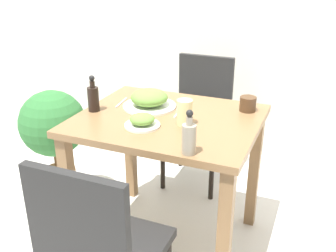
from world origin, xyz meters
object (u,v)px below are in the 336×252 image
(juice_glass, at_px, (184,112))
(sauce_bottle, at_px, (93,97))
(food_plate, at_px, (149,99))
(chair_near, at_px, (99,248))
(chair_far, at_px, (200,113))
(condiment_bottle, at_px, (189,137))
(drink_cup, at_px, (248,104))
(potted_plant_left, at_px, (54,133))
(side_plate, at_px, (142,121))

(juice_glass, height_order, sauce_bottle, sauce_bottle)
(food_plate, distance_m, juice_glass, 0.31)
(juice_glass, xyz_separation_m, sauce_bottle, (-0.52, -0.01, 0.01))
(chair_near, relative_size, chair_far, 1.00)
(juice_glass, distance_m, condiment_bottle, 0.31)
(chair_near, relative_size, condiment_bottle, 4.60)
(condiment_bottle, bearing_deg, chair_near, -118.83)
(drink_cup, bearing_deg, juice_glass, -129.10)
(chair_far, relative_size, potted_plant_left, 1.14)
(drink_cup, xyz_separation_m, juice_glass, (-0.25, -0.31, 0.02))
(sauce_bottle, distance_m, potted_plant_left, 0.54)
(food_plate, bearing_deg, sauce_bottle, -146.68)
(food_plate, xyz_separation_m, side_plate, (0.08, -0.26, -0.02))
(chair_far, bearing_deg, potted_plant_left, -136.89)
(side_plate, xyz_separation_m, condiment_bottle, (0.31, -0.18, 0.05))
(chair_far, xyz_separation_m, side_plate, (-0.00, -0.92, 0.29))
(side_plate, height_order, sauce_bottle, sauce_bottle)
(chair_far, distance_m, sauce_bottle, 0.95)
(drink_cup, xyz_separation_m, potted_plant_left, (-1.17, -0.18, -0.30))
(chair_far, height_order, drink_cup, chair_far)
(chair_far, bearing_deg, drink_cup, -49.95)
(food_plate, relative_size, potted_plant_left, 0.37)
(chair_near, xyz_separation_m, juice_glass, (0.09, 0.68, 0.33))
(chair_near, bearing_deg, side_plate, -81.28)
(sauce_bottle, bearing_deg, potted_plant_left, 161.69)
(drink_cup, bearing_deg, chair_far, 130.05)
(chair_near, height_order, side_plate, chair_near)
(food_plate, xyz_separation_m, drink_cup, (0.51, 0.15, -0.01))
(side_plate, distance_m, sauce_bottle, 0.35)
(food_plate, relative_size, juice_glass, 2.30)
(side_plate, bearing_deg, sauce_bottle, 164.59)
(side_plate, bearing_deg, drink_cup, 43.50)
(chair_far, relative_size, juice_glass, 7.11)
(potted_plant_left, bearing_deg, food_plate, 2.73)
(chair_near, bearing_deg, juice_glass, -97.67)
(side_plate, xyz_separation_m, drink_cup, (0.43, 0.41, 0.01))
(juice_glass, bearing_deg, food_plate, 149.42)
(food_plate, distance_m, condiment_bottle, 0.59)
(chair_near, xyz_separation_m, chair_far, (-0.09, 1.50, 0.00))
(chair_near, height_order, juice_glass, same)
(chair_far, relative_size, sauce_bottle, 4.60)
(side_plate, relative_size, juice_glass, 1.37)
(sauce_bottle, height_order, potted_plant_left, sauce_bottle)
(chair_near, distance_m, drink_cup, 1.09)
(chair_near, xyz_separation_m, condiment_bottle, (0.22, 0.40, 0.34))
(juice_glass, bearing_deg, sauce_bottle, -178.90)
(food_plate, height_order, juice_glass, juice_glass)
(chair_near, relative_size, sauce_bottle, 4.60)
(food_plate, bearing_deg, drink_cup, 16.39)
(chair_far, xyz_separation_m, potted_plant_left, (-0.74, -0.69, 0.00))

